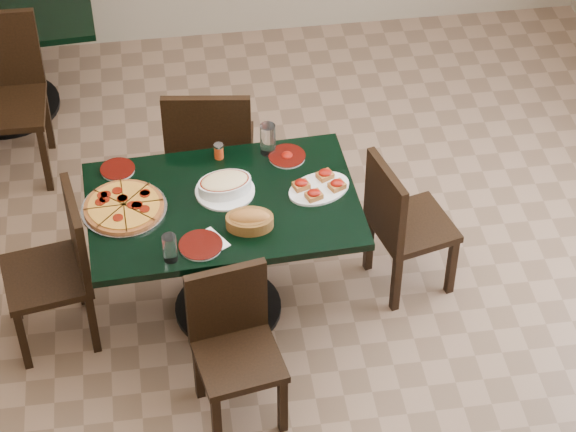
{
  "coord_description": "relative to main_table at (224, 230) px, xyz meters",
  "views": [
    {
      "loc": [
        -0.47,
        -3.78,
        4.32
      ],
      "look_at": [
        0.07,
        0.0,
        0.79
      ],
      "focal_mm": 70.0,
      "sensor_mm": 36.0,
      "label": 1
    }
  ],
  "objects": [
    {
      "name": "water_glass_a",
      "position": [
        0.26,
        0.34,
        0.27
      ],
      "size": [
        0.08,
        0.08,
        0.17
      ],
      "primitive_type": "cylinder",
      "color": "white",
      "rests_on": "main_table"
    },
    {
      "name": "pepperoni_pizza",
      "position": [
        -0.47,
        0.02,
        0.2
      ],
      "size": [
        0.41,
        0.41,
        0.04
      ],
      "rotation": [
        0.0,
        0.0,
        0.04
      ],
      "color": "#B7B7BE",
      "rests_on": "main_table"
    },
    {
      "name": "lasagna_casserole",
      "position": [
        0.02,
        0.07,
        0.23
      ],
      "size": [
        0.29,
        0.29,
        0.09
      ],
      "rotation": [
        0.0,
        0.0,
        0.17
      ],
      "color": "silver",
      "rests_on": "main_table"
    },
    {
      "name": "bread_basket",
      "position": [
        0.11,
        -0.18,
        0.22
      ],
      "size": [
        0.24,
        0.18,
        0.09
      ],
      "rotation": [
        0.0,
        0.0,
        -0.11
      ],
      "color": "brown",
      "rests_on": "main_table"
    },
    {
      "name": "floor",
      "position": [
        0.22,
        -0.18,
        -0.57
      ],
      "size": [
        5.5,
        5.5,
        0.0
      ],
      "primitive_type": "plane",
      "color": "brown",
      "rests_on": "ground"
    },
    {
      "name": "napkin_setting",
      "position": [
        -0.1,
        -0.27,
        0.18
      ],
      "size": [
        0.22,
        0.22,
        0.01
      ],
      "rotation": [
        0.0,
        0.0,
        0.54
      ],
      "color": "white",
      "rests_on": "main_table"
    },
    {
      "name": "side_plate_near",
      "position": [
        -0.13,
        -0.29,
        0.19
      ],
      "size": [
        0.2,
        0.2,
        0.02
      ],
      "rotation": [
        0.0,
        0.0,
        0.14
      ],
      "color": "silver",
      "rests_on": "main_table"
    },
    {
      "name": "bruschetta_platter",
      "position": [
        0.47,
        0.02,
        0.21
      ],
      "size": [
        0.37,
        0.32,
        0.05
      ],
      "rotation": [
        0.0,
        0.0,
        0.39
      ],
      "color": "silver",
      "rests_on": "main_table"
    },
    {
      "name": "chair_far",
      "position": [
        -0.01,
        0.66,
        -0.02
      ],
      "size": [
        0.51,
        0.51,
        0.97
      ],
      "rotation": [
        0.0,
        0.0,
        3.01
      ],
      "color": "black",
      "rests_on": "floor"
    },
    {
      "name": "back_chair_near",
      "position": [
        -1.12,
        1.38,
        -0.02
      ],
      "size": [
        0.46,
        0.46,
        0.97
      ],
      "rotation": [
        0.0,
        0.0,
        -0.01
      ],
      "color": "black",
      "rests_on": "floor"
    },
    {
      "name": "chair_near",
      "position": [
        -0.02,
        -0.59,
        -0.12
      ],
      "size": [
        0.44,
        0.44,
        0.8
      ],
      "rotation": [
        0.0,
        0.0,
        0.18
      ],
      "color": "black",
      "rests_on": "floor"
    },
    {
      "name": "chair_left",
      "position": [
        -0.8,
        -0.03,
        -0.09
      ],
      "size": [
        0.47,
        0.47,
        0.86
      ],
      "rotation": [
        0.0,
        0.0,
        -1.4
      ],
      "color": "black",
      "rests_on": "floor"
    },
    {
      "name": "side_plate_far_r",
      "position": [
        0.35,
        0.29,
        0.19
      ],
      "size": [
        0.19,
        0.19,
        0.03
      ],
      "rotation": [
        0.0,
        0.0,
        0.43
      ],
      "color": "silver",
      "rests_on": "main_table"
    },
    {
      "name": "water_glass_b",
      "position": [
        -0.27,
        -0.35,
        0.25
      ],
      "size": [
        0.07,
        0.07,
        0.14
      ],
      "primitive_type": "cylinder",
      "color": "white",
      "rests_on": "main_table"
    },
    {
      "name": "side_plate_far_l",
      "position": [
        -0.49,
        0.31,
        0.19
      ],
      "size": [
        0.17,
        0.17,
        0.02
      ],
      "rotation": [
        0.0,
        0.0,
        0.3
      ],
      "color": "silver",
      "rests_on": "main_table"
    },
    {
      "name": "main_table",
      "position": [
        0.0,
        0.0,
        0.0
      ],
      "size": [
        1.32,
        0.89,
        0.75
      ],
      "rotation": [
        0.0,
        0.0,
        0.05
      ],
      "color": "black",
      "rests_on": "floor"
    },
    {
      "name": "chair_right",
      "position": [
        0.9,
        0.07,
        -0.12
      ],
      "size": [
        0.46,
        0.46,
        0.82
      ],
      "rotation": [
        0.0,
        0.0,
        1.82
      ],
      "color": "black",
      "rests_on": "floor"
    },
    {
      "name": "pepper_shaker",
      "position": [
        0.02,
        0.33,
        0.22
      ],
      "size": [
        0.05,
        0.05,
        0.08
      ],
      "color": "#CA4815",
      "rests_on": "main_table"
    }
  ]
}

